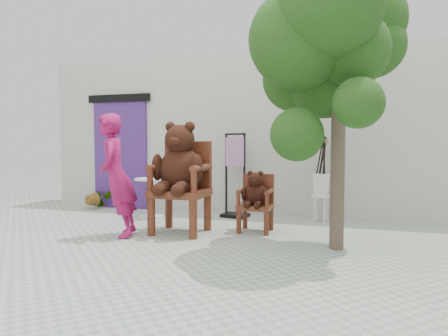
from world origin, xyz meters
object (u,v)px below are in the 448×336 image
object	(u,v)px
cafe_table	(151,193)
display_stand	(235,185)
person	(117,176)
tree	(329,46)
chair_small	(256,196)
chair_big	(180,170)
stool_bucket	(321,184)

from	to	relation	value
cafe_table	display_stand	world-z (taller)	display_stand
person	tree	xyz separation A→B (m)	(2.89, 0.17, 1.65)
cafe_table	display_stand	xyz separation A→B (m)	(1.44, 0.46, 0.14)
chair_small	person	bearing A→B (deg)	-153.11
chair_big	chair_small	world-z (taller)	chair_big
chair_big	tree	world-z (taller)	tree
chair_small	display_stand	world-z (taller)	display_stand
chair_big	person	world-z (taller)	person
chair_small	stool_bucket	distance (m)	1.42
chair_small	tree	xyz separation A→B (m)	(1.08, -0.75, 1.98)
display_stand	stool_bucket	xyz separation A→B (m)	(1.51, 0.05, 0.06)
chair_small	display_stand	distance (m)	1.23
chair_big	stool_bucket	distance (m)	2.47
chair_small	cafe_table	distance (m)	2.15
person	cafe_table	size ratio (longest dim) A/B	2.48
chair_big	display_stand	bearing A→B (deg)	73.66
tree	cafe_table	bearing A→B (deg)	156.90
chair_big	stool_bucket	bearing A→B (deg)	37.97
chair_small	stool_bucket	world-z (taller)	stool_bucket
stool_bucket	chair_small	bearing A→B (deg)	-128.51
chair_big	person	size ratio (longest dim) A/B	0.95
display_stand	tree	world-z (taller)	tree
stool_bucket	cafe_table	bearing A→B (deg)	-170.08
chair_big	display_stand	world-z (taller)	chair_big
chair_small	tree	distance (m)	2.37
display_stand	tree	size ratio (longest dim) A/B	0.44
chair_big	chair_small	distance (m)	1.19
chair_big	chair_small	xyz separation A→B (m)	(1.05, 0.40, -0.40)
cafe_table	stool_bucket	xyz separation A→B (m)	(2.95, 0.52, 0.20)
person	chair_small	bearing A→B (deg)	91.93
cafe_table	chair_big	bearing A→B (deg)	-44.44
chair_small	stool_bucket	xyz separation A→B (m)	(0.88, 1.11, 0.10)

